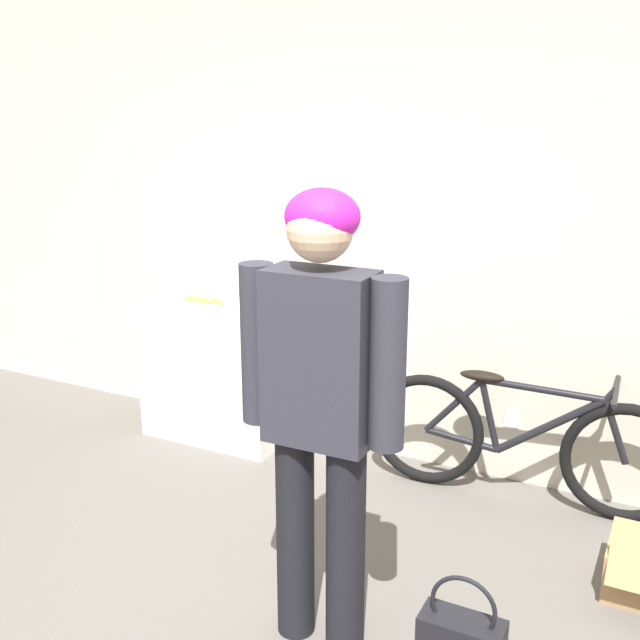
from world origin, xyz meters
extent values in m
cube|color=beige|center=(0.00, 2.41, 1.30)|extent=(8.00, 0.06, 2.60)
cube|color=white|center=(0.55, 2.37, 0.35)|extent=(0.08, 0.01, 0.12)
cube|color=white|center=(-1.15, 2.15, 0.41)|extent=(0.84, 0.42, 0.83)
cylinder|color=black|center=(0.12, 0.81, 0.40)|extent=(0.14, 0.14, 0.80)
cylinder|color=black|center=(0.32, 0.81, 0.40)|extent=(0.14, 0.14, 0.80)
cube|color=#2D2D38|center=(0.22, 0.81, 1.11)|extent=(0.37, 0.20, 0.60)
cylinder|color=#2D2D38|center=(-0.02, 0.81, 1.12)|extent=(0.12, 0.12, 0.57)
cylinder|color=#2D2D38|center=(0.46, 0.81, 1.12)|extent=(0.12, 0.12, 0.57)
sphere|color=#DBB28E|center=(0.22, 0.81, 1.54)|extent=(0.22, 0.22, 0.22)
ellipsoid|color=#D11EAD|center=(0.22, 0.83, 1.58)|extent=(0.25, 0.23, 0.19)
torus|color=black|center=(0.16, 2.14, 0.30)|extent=(0.60, 0.09, 0.60)
torus|color=black|center=(1.13, 2.20, 0.30)|extent=(0.60, 0.09, 0.60)
cylinder|color=black|center=(0.35, 2.16, 0.28)|extent=(0.37, 0.06, 0.08)
cylinder|color=black|center=(0.30, 2.15, 0.46)|extent=(0.30, 0.05, 0.34)
cylinder|color=black|center=(0.48, 2.16, 0.44)|extent=(0.13, 0.04, 0.37)
cylinder|color=black|center=(0.77, 2.18, 0.43)|extent=(0.51, 0.07, 0.38)
cylinder|color=black|center=(0.72, 2.18, 0.61)|extent=(0.58, 0.07, 0.05)
cylinder|color=black|center=(1.07, 2.20, 0.45)|extent=(0.15, 0.04, 0.31)
cylinder|color=black|center=(1.03, 2.20, 0.63)|extent=(0.07, 0.04, 0.08)
cylinder|color=black|center=(1.05, 2.20, 0.66)|extent=(0.05, 0.46, 0.02)
ellipsoid|color=black|center=(0.43, 2.16, 0.64)|extent=(0.22, 0.09, 0.05)
ellipsoid|color=#EAD64C|center=(-1.19, 2.11, 0.85)|extent=(0.14, 0.03, 0.03)
ellipsoid|color=#EAD64C|center=(-1.28, 2.13, 0.85)|extent=(0.13, 0.08, 0.03)
ellipsoid|color=#EAD64C|center=(-1.10, 2.13, 0.85)|extent=(0.13, 0.08, 0.03)
sphere|color=brown|center=(-1.33, 2.14, 0.85)|extent=(0.02, 0.02, 0.02)
torus|color=black|center=(0.75, 0.84, 0.29)|extent=(0.23, 0.02, 0.23)
camera|label=1|loc=(1.30, -1.31, 1.92)|focal=42.00mm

